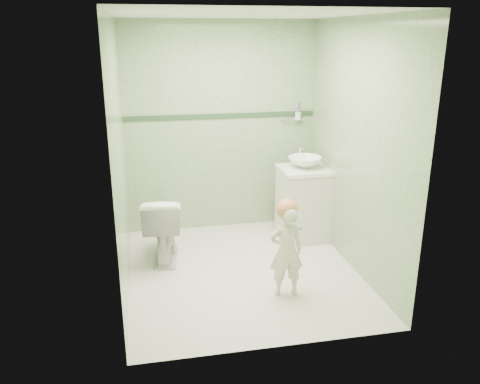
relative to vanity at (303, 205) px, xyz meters
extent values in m
plane|color=beige|center=(-0.84, -0.70, -0.40)|extent=(2.50, 2.50, 0.00)
cube|color=gray|center=(-0.84, 0.55, 0.80)|extent=(2.20, 0.04, 2.40)
cube|color=gray|center=(-0.84, -1.95, 0.80)|extent=(2.20, 0.04, 2.40)
cube|color=gray|center=(-1.94, -0.70, 0.80)|extent=(0.04, 2.50, 2.40)
cube|color=gray|center=(0.26, -0.70, 0.80)|extent=(0.04, 2.50, 2.40)
plane|color=white|center=(-0.84, -0.70, 2.00)|extent=(2.50, 2.50, 0.00)
cube|color=#284429|center=(-0.84, 0.54, 0.95)|extent=(2.20, 0.02, 0.05)
cube|color=beige|center=(0.00, 0.00, 0.00)|extent=(0.52, 0.50, 0.80)
cube|color=white|center=(0.00, 0.00, 0.41)|extent=(0.54, 0.52, 0.04)
imported|color=white|center=(0.00, 0.00, 0.49)|extent=(0.37, 0.37, 0.13)
cylinder|color=silver|center=(0.00, 0.20, 0.55)|extent=(0.03, 0.03, 0.18)
cylinder|color=silver|center=(0.00, 0.15, 0.63)|extent=(0.02, 0.12, 0.02)
cylinder|color=silver|center=(0.00, 0.50, 0.88)|extent=(0.26, 0.02, 0.02)
cylinder|color=silver|center=(0.06, 0.48, 0.93)|extent=(0.07, 0.07, 0.09)
cylinder|color=purple|center=(0.06, 0.47, 1.00)|extent=(0.01, 0.01, 0.17)
cylinder|color=#BA2A37|center=(0.07, 0.48, 1.00)|extent=(0.01, 0.01, 0.17)
cylinder|color=blue|center=(0.05, 0.47, 1.00)|extent=(0.01, 0.01, 0.17)
cylinder|color=blue|center=(0.07, 0.49, 1.00)|extent=(0.01, 0.01, 0.17)
imported|color=white|center=(-1.58, -0.24, -0.05)|extent=(0.47, 0.73, 0.70)
imported|color=beige|center=(-0.55, -1.20, 0.02)|extent=(0.31, 0.21, 0.83)
sphere|color=#C27849|center=(-0.55, -1.17, 0.40)|extent=(0.19, 0.19, 0.19)
cylinder|color=#0B8566|center=(-0.48, -1.33, 0.27)|extent=(0.08, 0.13, 0.06)
cube|color=white|center=(-0.54, -1.28, 0.31)|extent=(0.03, 0.03, 0.02)
camera|label=1|loc=(-1.73, -4.97, 1.84)|focal=36.59mm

